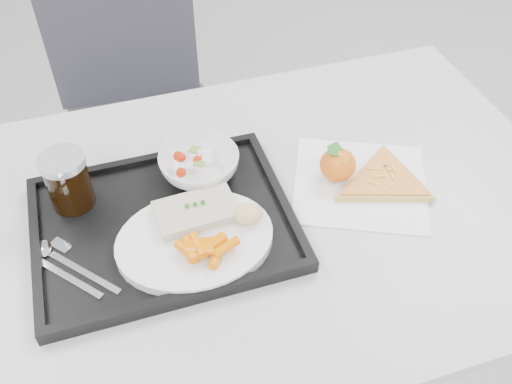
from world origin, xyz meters
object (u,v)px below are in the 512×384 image
object	(u,v)px
table	(257,230)
dinner_plate	(195,240)
chair	(135,99)
tray	(164,225)
pizza_slice	(384,180)
cola_glass	(68,180)
salad_bowl	(199,164)
tangerine	(338,165)

from	to	relation	value
table	dinner_plate	bearing A→B (deg)	-154.19
chair	tray	size ratio (longest dim) A/B	2.07
tray	pizza_slice	size ratio (longest dim) A/B	1.78
dinner_plate	cola_glass	distance (m)	0.25
cola_glass	chair	bearing A→B (deg)	73.71
tray	salad_bowl	size ratio (longest dim) A/B	2.96
chair	tray	world-z (taller)	chair
dinner_plate	pizza_slice	world-z (taller)	dinner_plate
table	tangerine	world-z (taller)	tangerine
chair	tangerine	size ratio (longest dim) A/B	11.43
chair	tray	xyz separation A→B (m)	(-0.03, -0.70, 0.22)
tray	dinner_plate	world-z (taller)	dinner_plate
table	tangerine	size ratio (longest dim) A/B	14.75
salad_bowl	tray	bearing A→B (deg)	-131.89
table	tray	bearing A→B (deg)	179.59
table	dinner_plate	distance (m)	0.17
tangerine	salad_bowl	bearing A→B (deg)	162.66
table	pizza_slice	world-z (taller)	pizza_slice
salad_bowl	table	bearing A→B (deg)	-52.07
chair	cola_glass	world-z (taller)	chair
salad_bowl	pizza_slice	bearing A→B (deg)	-20.28
cola_glass	tray	bearing A→B (deg)	-34.46
dinner_plate	pizza_slice	xyz separation A→B (m)	(0.38, 0.04, -0.01)
tangerine	table	bearing A→B (deg)	-171.46
chair	pizza_slice	bearing A→B (deg)	-61.34
salad_bowl	tangerine	xyz separation A→B (m)	(0.25, -0.08, -0.00)
pizza_slice	salad_bowl	bearing A→B (deg)	159.72
cola_glass	pizza_slice	world-z (taller)	cola_glass
cola_glass	pizza_slice	distance (m)	0.58
chair	pizza_slice	distance (m)	0.85
dinner_plate	pizza_slice	bearing A→B (deg)	6.70
tangerine	tray	bearing A→B (deg)	-175.95
table	chair	world-z (taller)	chair
dinner_plate	tangerine	bearing A→B (deg)	16.44
salad_bowl	pizza_slice	size ratio (longest dim) A/B	0.60
tray	salad_bowl	distance (m)	0.14
tray	tangerine	bearing A→B (deg)	4.05
cola_glass	table	bearing A→B (deg)	-17.56
tray	dinner_plate	xyz separation A→B (m)	(0.04, -0.06, 0.02)
pizza_slice	tray	bearing A→B (deg)	177.34
salad_bowl	tangerine	distance (m)	0.26
table	tray	size ratio (longest dim) A/B	2.67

